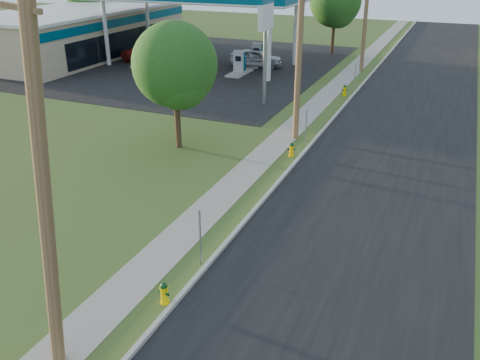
% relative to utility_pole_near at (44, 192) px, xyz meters
% --- Properties ---
extents(ground_plane, '(140.00, 140.00, 0.00)m').
position_rel_utility_pole_near_xyz_m(ground_plane, '(0.60, 1.00, -4.80)').
color(ground_plane, '#3D5D26').
rests_on(ground_plane, ground).
extents(road, '(8.00, 120.00, 0.02)m').
position_rel_utility_pole_near_xyz_m(road, '(5.10, 11.00, -4.79)').
color(road, black).
rests_on(road, ground).
extents(curb, '(0.15, 120.00, 0.15)m').
position_rel_utility_pole_near_xyz_m(curb, '(1.10, 11.00, -4.73)').
color(curb, '#A7A498').
rests_on(curb, ground).
extents(sidewalk, '(1.50, 120.00, 0.03)m').
position_rel_utility_pole_near_xyz_m(sidewalk, '(-0.65, 11.00, -4.79)').
color(sidewalk, gray).
rests_on(sidewalk, ground).
extents(forecourt, '(26.00, 28.00, 0.02)m').
position_rel_utility_pole_near_xyz_m(forecourt, '(-15.40, 33.00, -4.79)').
color(forecourt, black).
rests_on(forecourt, ground).
extents(utility_pole_near, '(1.40, 0.32, 9.48)m').
position_rel_utility_pole_near_xyz_m(utility_pole_near, '(0.00, 0.00, 0.00)').
color(utility_pole_near, brown).
rests_on(utility_pole_near, ground).
extents(utility_pole_mid, '(1.40, 0.32, 9.80)m').
position_rel_utility_pole_near_xyz_m(utility_pole_mid, '(-0.00, 18.00, 0.15)').
color(utility_pole_mid, brown).
rests_on(utility_pole_mid, ground).
extents(utility_pole_far, '(1.40, 0.32, 9.50)m').
position_rel_utility_pole_near_xyz_m(utility_pole_far, '(-0.00, 36.00, 0.00)').
color(utility_pole_far, brown).
rests_on(utility_pole_far, ground).
extents(sign_post_near, '(0.05, 0.04, 2.00)m').
position_rel_utility_pole_near_xyz_m(sign_post_near, '(0.85, 5.20, -3.80)').
color(sign_post_near, gray).
rests_on(sign_post_near, ground).
extents(sign_post_mid, '(0.05, 0.04, 2.00)m').
position_rel_utility_pole_near_xyz_m(sign_post_mid, '(0.85, 17.00, -3.80)').
color(sign_post_mid, gray).
rests_on(sign_post_mid, ground).
extents(sign_post_far, '(0.05, 0.04, 2.00)m').
position_rel_utility_pole_near_xyz_m(sign_post_far, '(0.85, 29.20, -3.80)').
color(sign_post_far, gray).
rests_on(sign_post_far, ground).
extents(fuel_pump_nw, '(1.20, 3.20, 1.90)m').
position_rel_utility_pole_near_xyz_m(fuel_pump_nw, '(-17.90, 31.00, -4.08)').
color(fuel_pump_nw, '#A7A498').
rests_on(fuel_pump_nw, ground).
extents(fuel_pump_ne, '(1.20, 3.20, 1.90)m').
position_rel_utility_pole_near_xyz_m(fuel_pump_ne, '(-8.90, 31.00, -4.08)').
color(fuel_pump_ne, '#A7A498').
rests_on(fuel_pump_ne, ground).
extents(fuel_pump_sw, '(1.20, 3.20, 1.90)m').
position_rel_utility_pole_near_xyz_m(fuel_pump_sw, '(-17.90, 35.00, -4.08)').
color(fuel_pump_sw, '#A7A498').
rests_on(fuel_pump_sw, ground).
extents(fuel_pump_se, '(1.20, 3.20, 1.90)m').
position_rel_utility_pole_near_xyz_m(fuel_pump_se, '(-8.90, 35.00, -4.08)').
color(fuel_pump_se, '#A7A498').
rests_on(fuel_pump_se, ground).
extents(convenience_store, '(10.40, 22.40, 4.25)m').
position_rel_utility_pole_near_xyz_m(convenience_store, '(-26.38, 33.00, -2.67)').
color(convenience_store, tan).
rests_on(convenience_store, ground).
extents(price_pylon, '(0.34, 2.04, 6.85)m').
position_rel_utility_pole_near_xyz_m(price_pylon, '(-3.90, 23.50, 0.63)').
color(price_pylon, gray).
rests_on(price_pylon, ground).
extents(tree_verge, '(4.20, 4.20, 6.36)m').
position_rel_utility_pole_near_xyz_m(tree_verge, '(-5.06, 14.29, -0.71)').
color(tree_verge, '#352015').
rests_on(tree_verge, ground).
extents(tree_lot, '(4.82, 4.82, 7.31)m').
position_rel_utility_pole_near_xyz_m(tree_lot, '(-3.96, 42.49, -0.10)').
color(tree_lot, '#352015').
rests_on(tree_lot, ground).
extents(hydrant_near, '(0.38, 0.34, 0.74)m').
position_rel_utility_pole_near_xyz_m(hydrant_near, '(0.78, 3.01, -4.44)').
color(hydrant_near, yellow).
rests_on(hydrant_near, ground).
extents(hydrant_mid, '(0.37, 0.33, 0.72)m').
position_rel_utility_pole_near_xyz_m(hydrant_mid, '(0.60, 15.45, -4.45)').
color(hydrant_mid, '#F4B701').
rests_on(hydrant_mid, ground).
extents(hydrant_far, '(0.42, 0.37, 0.81)m').
position_rel_utility_pole_near_xyz_m(hydrant_far, '(0.51, 27.75, -4.41)').
color(hydrant_far, '#E5BE00').
rests_on(hydrant_far, ground).
extents(car_red, '(5.21, 2.58, 1.42)m').
position_rel_utility_pole_near_xyz_m(car_red, '(-18.19, 32.14, -4.09)').
color(car_red, maroon).
rests_on(car_red, ground).
extents(car_silver, '(4.79, 2.69, 1.54)m').
position_rel_utility_pole_near_xyz_m(car_silver, '(-8.69, 34.16, -4.03)').
color(car_silver, '#B1B3B8').
rests_on(car_silver, ground).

